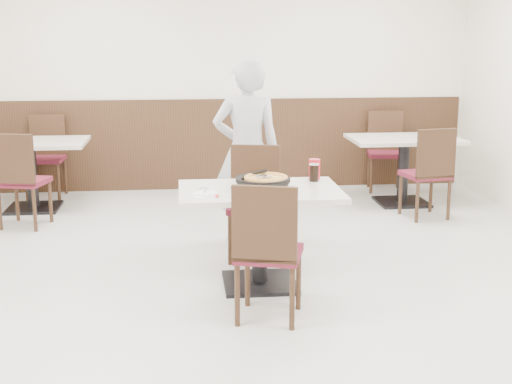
{
  "coord_description": "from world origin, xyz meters",
  "views": [
    {
      "loc": [
        -0.53,
        -5.15,
        1.88
      ],
      "look_at": [
        -0.01,
        -0.3,
        0.79
      ],
      "focal_mm": 50.0,
      "sensor_mm": 36.0,
      "label": 1
    }
  ],
  "objects": [
    {
      "name": "chair_near",
      "position": [
        0.04,
        -0.66,
        0.47
      ],
      "size": [
        0.52,
        0.52,
        0.95
      ],
      "primitive_type": null,
      "rotation": [
        0.0,
        0.0,
        -0.28
      ],
      "color": "black",
      "rests_on": "floor"
    },
    {
      "name": "pizza",
      "position": [
        0.1,
        -0.01,
        0.81
      ],
      "size": [
        0.29,
        0.29,
        0.02
      ],
      "primitive_type": "cylinder",
      "rotation": [
        0.0,
        0.0,
        -0.0
      ],
      "color": "#C68B3E",
      "rests_on": "pizza_pan"
    },
    {
      "name": "side_plate",
      "position": [
        -0.35,
        -0.17,
        0.76
      ],
      "size": [
        0.17,
        0.17,
        0.01
      ],
      "primitive_type": "cylinder",
      "rotation": [
        0.0,
        0.0,
        -0.0
      ],
      "color": "white",
      "rests_on": "napkin"
    },
    {
      "name": "cola_glass",
      "position": [
        0.5,
        0.22,
        0.81
      ],
      "size": [
        0.07,
        0.07,
        0.13
      ],
      "primitive_type": "cylinder",
      "rotation": [
        0.0,
        0.0,
        -0.0
      ],
      "color": "black",
      "rests_on": "main_table"
    },
    {
      "name": "wall_back",
      "position": [
        0.0,
        3.5,
        1.4
      ],
      "size": [
        6.0,
        0.04,
        2.8
      ],
      "primitive_type": "cube",
      "color": "silver",
      "rests_on": "floor"
    },
    {
      "name": "chair_far",
      "position": [
        0.07,
        0.63,
        0.47
      ],
      "size": [
        0.49,
        0.49,
        0.95
      ],
      "primitive_type": null,
      "rotation": [
        0.0,
        0.0,
        2.95
      ],
      "color": "black",
      "rests_on": "floor"
    },
    {
      "name": "trivet",
      "position": [
        0.08,
        0.0,
        0.77
      ],
      "size": [
        0.12,
        0.12,
        0.04
      ],
      "primitive_type": "cylinder",
      "rotation": [
        0.0,
        0.0,
        -0.0
      ],
      "color": "black",
      "rests_on": "main_table"
    },
    {
      "name": "bg_table_left",
      "position": [
        -2.14,
        2.62,
        0.38
      ],
      "size": [
        1.23,
        0.85,
        0.75
      ],
      "primitive_type": null,
      "rotation": [
        0.0,
        0.0,
        0.04
      ],
      "color": "beige",
      "rests_on": "floor"
    },
    {
      "name": "red_cup",
      "position": [
        0.52,
        0.3,
        0.83
      ],
      "size": [
        0.09,
        0.09,
        0.16
      ],
      "primitive_type": "cylinder",
      "rotation": [
        0.0,
        0.0,
        -0.0
      ],
      "color": "red",
      "rests_on": "main_table"
    },
    {
      "name": "wall_front",
      "position": [
        0.0,
        -3.5,
        1.4
      ],
      "size": [
        6.0,
        0.04,
        2.8
      ],
      "primitive_type": "cube",
      "color": "silver",
      "rests_on": "floor"
    },
    {
      "name": "napkin",
      "position": [
        -0.36,
        -0.19,
        0.75
      ],
      "size": [
        0.18,
        0.18,
        0.0
      ],
      "primitive_type": "cube",
      "rotation": [
        0.0,
        0.0,
        0.14
      ],
      "color": "white",
      "rests_on": "main_table"
    },
    {
      "name": "bg_chair_left_near",
      "position": [
        -2.07,
        1.91,
        0.47
      ],
      "size": [
        0.51,
        0.51,
        0.95
      ],
      "primitive_type": null,
      "rotation": [
        0.0,
        0.0,
        -0.25
      ],
      "color": "black",
      "rests_on": "floor"
    },
    {
      "name": "wainscot_back",
      "position": [
        0.0,
        3.48,
        0.55
      ],
      "size": [
        5.9,
        0.03,
        1.1
      ],
      "primitive_type": "cube",
      "color": "black",
      "rests_on": "floor"
    },
    {
      "name": "bg_chair_left_far",
      "position": [
        -2.09,
        3.2,
        0.47
      ],
      "size": [
        0.45,
        0.45,
        0.95
      ],
      "primitive_type": null,
      "rotation": [
        0.0,
        0.0,
        3.08
      ],
      "color": "black",
      "rests_on": "floor"
    },
    {
      "name": "pizza_server",
      "position": [
        0.07,
        0.0,
        0.84
      ],
      "size": [
        0.1,
        0.12,
        0.0
      ],
      "primitive_type": "cube",
      "rotation": [
        0.0,
        0.0,
        0.17
      ],
      "color": "white",
      "rests_on": "pizza"
    },
    {
      "name": "floor",
      "position": [
        0.0,
        0.0,
        0.0
      ],
      "size": [
        7.0,
        7.0,
        0.0
      ],
      "primitive_type": "plane",
      "color": "#AEAEA9",
      "rests_on": "ground"
    },
    {
      "name": "pizza_pan",
      "position": [
        0.07,
        -0.02,
        0.79
      ],
      "size": [
        0.38,
        0.38,
        0.01
      ],
      "primitive_type": "cylinder",
      "rotation": [
        0.0,
        0.0,
        -0.0
      ],
      "color": "black",
      "rests_on": "trivet"
    },
    {
      "name": "main_table",
      "position": [
        0.05,
        -0.02,
        0.38
      ],
      "size": [
        1.2,
        0.8,
        0.75
      ],
      "primitive_type": null,
      "rotation": [
        0.0,
        0.0,
        -0.0
      ],
      "color": "beige",
      "rests_on": "floor"
    },
    {
      "name": "bg_chair_right_near",
      "position": [
        1.98,
        1.83,
        0.47
      ],
      "size": [
        0.49,
        0.49,
        0.95
      ],
      "primitive_type": null,
      "rotation": [
        0.0,
        0.0,
        0.18
      ],
      "color": "black",
      "rests_on": "floor"
    },
    {
      "name": "fork",
      "position": [
        -0.35,
        -0.11,
        0.77
      ],
      "size": [
        0.05,
        0.15,
        0.0
      ],
      "primitive_type": "cube",
      "rotation": [
        0.0,
        0.0,
        -0.21
      ],
      "color": "white",
      "rests_on": "side_plate"
    },
    {
      "name": "bg_table_right",
      "position": [
        1.94,
        2.45,
        0.38
      ],
      "size": [
        1.29,
        0.94,
        0.75
      ],
      "primitive_type": null,
      "rotation": [
        0.0,
        0.0,
        0.12
      ],
      "color": "beige",
      "rests_on": "floor"
    },
    {
      "name": "diner_person",
      "position": [
        0.07,
        1.18,
        0.84
      ],
      "size": [
        0.63,
        0.42,
        1.67
      ],
      "primitive_type": "imported",
      "rotation": [
        0.0,
        0.0,
        3.18
      ],
      "color": "silver",
      "rests_on": "floor"
    },
    {
      "name": "bg_chair_right_far",
      "position": [
        1.94,
        3.13,
        0.47
      ],
      "size": [
        0.49,
        0.49,
        0.95
      ],
      "primitive_type": null,
      "rotation": [
        0.0,
        0.0,
        2.96
      ],
      "color": "black",
      "rests_on": "floor"
    }
  ]
}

